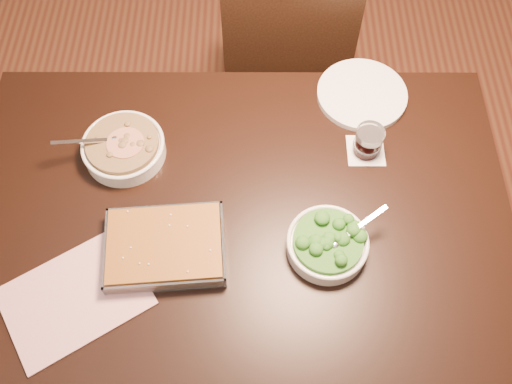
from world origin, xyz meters
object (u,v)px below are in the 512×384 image
Objects in this scene: baking_dish at (165,247)px; wine_tumbler at (368,141)px; dinner_plate at (362,94)px; chair_far at (285,54)px; stew_bowl at (124,147)px; broccoli_bowl at (327,244)px; table at (238,223)px.

wine_tumbler reaches higher than baking_dish.
chair_far is at bearing 117.09° from dinner_plate.
baking_dish is at bearing 67.45° from chair_far.
stew_bowl is 0.32m from baking_dish.
stew_bowl is 0.59m from broccoli_bowl.
baking_dish reaches higher than table.
stew_bowl is 0.80× the size of baking_dish.
baking_dish is 0.33× the size of chair_far.
table is at bearing -134.25° from dinner_plate.
broccoli_bowl is at bearing -27.74° from table.
table is at bearing -28.06° from stew_bowl.
broccoli_bowl is at bearing -105.17° from dinner_plate.
stew_bowl is 1.15× the size of broccoli_bowl.
table is 0.78m from chair_far.
broccoli_bowl reaches higher than table.
baking_dish reaches higher than dinner_plate.
stew_bowl is at bearing -179.10° from wine_tumbler.
table is at bearing 31.84° from baking_dish.
dinner_plate is (0.65, 0.20, -0.02)m from stew_bowl.
table is 1.53× the size of chair_far.
chair_far is at bearing 65.33° from baking_dish.
stew_bowl reaches higher than baking_dish.
baking_dish is at bearing -178.81° from broccoli_bowl.
wine_tumbler reaches higher than dinner_plate.
broccoli_bowl is 0.91m from chair_far.
stew_bowl is (-0.30, 0.16, 0.13)m from table.
wine_tumbler is (0.34, 0.17, 0.14)m from table.
stew_bowl is 0.65m from wine_tumbler.
wine_tumbler reaches higher than table.
dinner_plate is at bearing 88.21° from wine_tumbler.
dinner_plate is at bearing 16.93° from stew_bowl.
wine_tumbler is at bearing 106.15° from chair_far.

